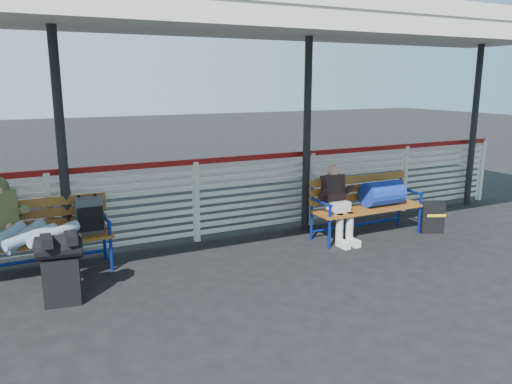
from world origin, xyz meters
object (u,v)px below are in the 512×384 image
companion_person (337,202)px  traveler_man (20,230)px  bench_left (51,226)px  bench_right (375,196)px  luggage_stack (61,267)px  suitcase_side (431,217)px

companion_person → traveler_man: bearing=177.2°
bench_left → companion_person: (3.89, -0.55, 0.00)m
bench_right → companion_person: 0.69m
luggage_stack → companion_person: bearing=15.9°
traveler_man → companion_person: 4.24m
luggage_stack → suitcase_side: (5.48, 0.18, -0.17)m
luggage_stack → bench_left: bench_left is taller
bench_left → luggage_stack: bearing=-89.7°
bench_right → traveler_man: (-4.92, 0.21, 0.07)m
traveler_man → suitcase_side: traveler_man is taller
luggage_stack → companion_person: companion_person is taller
bench_left → companion_person: companion_person is taller
bench_left → companion_person: bearing=-8.1°
luggage_stack → bench_left: bearing=99.1°
bench_right → traveler_man: traveler_man is taller
luggage_stack → bench_right: bearing=14.8°
bench_right → traveler_man: size_ratio=1.10×
luggage_stack → traveler_man: size_ratio=0.47×
bench_left → suitcase_side: (5.49, -0.85, -0.35)m
bench_left → bench_right: same height
suitcase_side → companion_person: bearing=-167.7°
bench_right → traveler_man: 4.93m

